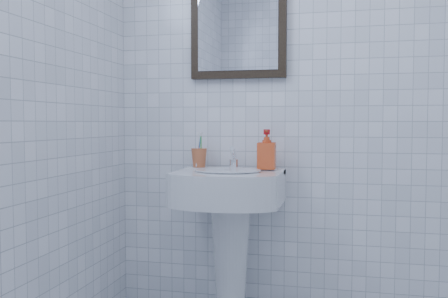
# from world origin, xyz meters

# --- Properties ---
(wall_back) EXTENTS (2.20, 0.02, 2.50)m
(wall_back) POSITION_xyz_m (0.00, 1.20, 1.25)
(wall_back) COLOR white
(wall_back) RESTS_ON ground
(washbasin) EXTENTS (0.51, 0.37, 0.79)m
(washbasin) POSITION_xyz_m (-0.45, 0.98, 0.53)
(washbasin) COLOR white
(washbasin) RESTS_ON ground
(faucet) EXTENTS (0.05, 0.10, 0.11)m
(faucet) POSITION_xyz_m (-0.45, 1.08, 0.82)
(faucet) COLOR white
(faucet) RESTS_ON washbasin
(toothbrush_cup) EXTENTS (0.11, 0.11, 0.10)m
(toothbrush_cup) POSITION_xyz_m (-0.64, 1.10, 0.83)
(toothbrush_cup) COLOR #BC5D34
(toothbrush_cup) RESTS_ON washbasin
(soap_dispenser) EXTENTS (0.09, 0.09, 0.19)m
(soap_dispenser) POSITION_xyz_m (-0.28, 1.07, 0.88)
(soap_dispenser) COLOR red
(soap_dispenser) RESTS_ON washbasin
(wall_mirror) EXTENTS (0.50, 0.04, 0.62)m
(wall_mirror) POSITION_xyz_m (-0.45, 1.18, 1.55)
(wall_mirror) COLOR black
(wall_mirror) RESTS_ON wall_back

